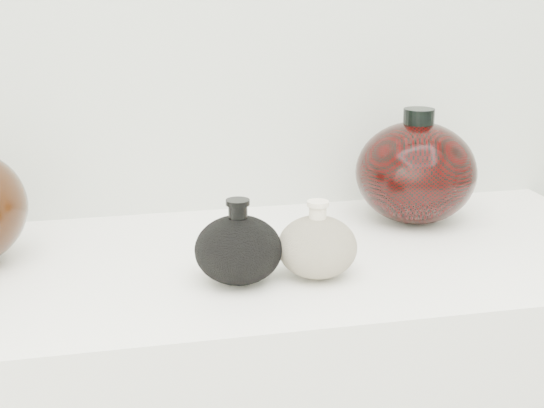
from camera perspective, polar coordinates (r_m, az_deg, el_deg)
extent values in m
cube|color=white|center=(1.13, -1.44, -4.76)|extent=(1.20, 0.50, 0.03)
ellipsoid|color=black|center=(1.02, -2.55, -3.46)|extent=(0.14, 0.14, 0.09)
cylinder|color=black|center=(1.01, -2.59, -0.62)|extent=(0.03, 0.03, 0.03)
cylinder|color=black|center=(1.00, -2.60, 0.14)|extent=(0.04, 0.04, 0.01)
ellipsoid|color=#BFB094|center=(1.05, 3.42, -3.24)|extent=(0.12, 0.12, 0.09)
cylinder|color=#F0E2C5|center=(1.03, 3.47, -0.66)|extent=(0.03, 0.03, 0.03)
cylinder|color=#F0E2C5|center=(1.03, 3.48, 0.04)|extent=(0.03, 0.03, 0.01)
ellipsoid|color=black|center=(1.29, 10.77, 2.34)|extent=(0.25, 0.25, 0.17)
cylinder|color=black|center=(1.27, 10.99, 6.35)|extent=(0.06, 0.06, 0.03)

